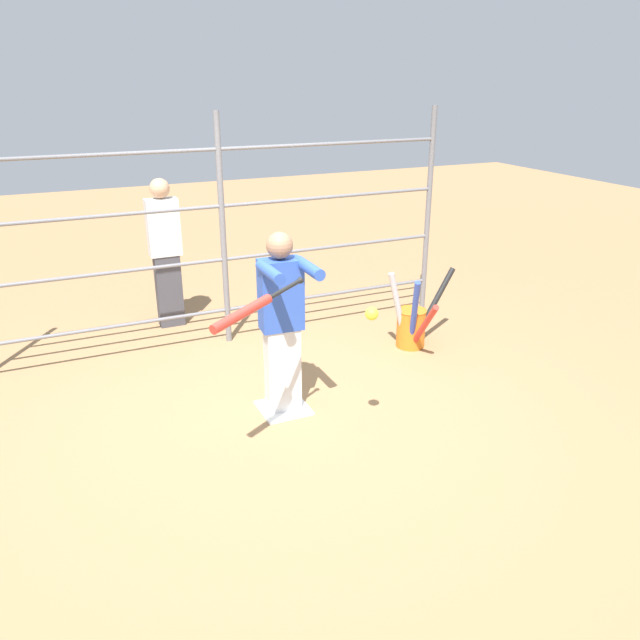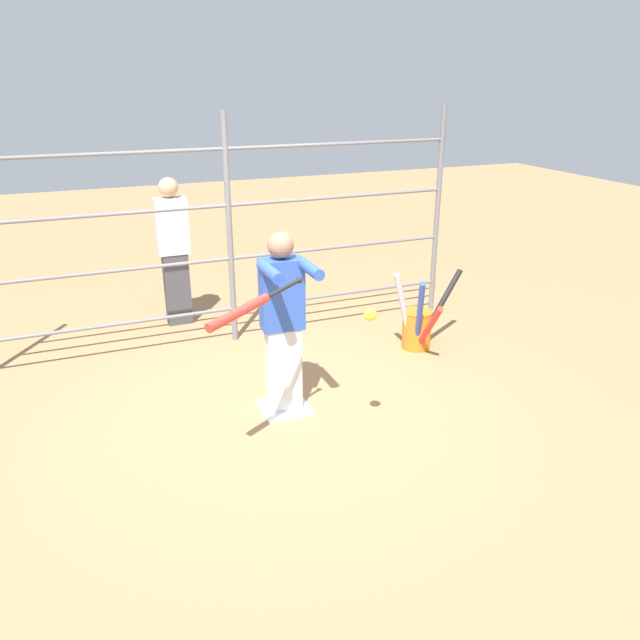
{
  "view_description": "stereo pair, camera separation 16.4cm",
  "coord_description": "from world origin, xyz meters",
  "px_view_note": "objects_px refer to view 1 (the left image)",
  "views": [
    {
      "loc": [
        1.63,
        4.35,
        2.64
      ],
      "look_at": [
        -0.21,
        0.29,
        0.88
      ],
      "focal_mm": 35.0,
      "sensor_mm": 36.0,
      "label": 1
    },
    {
      "loc": [
        1.47,
        4.41,
        2.64
      ],
      "look_at": [
        -0.21,
        0.29,
        0.88
      ],
      "focal_mm": 35.0,
      "sensor_mm": 36.0,
      "label": 2
    }
  ],
  "objects_px": {
    "bystander_behind_fence": "(165,251)",
    "batter": "(282,319)",
    "baseball_bat_swinging": "(250,309)",
    "bat_bucket": "(413,324)",
    "softball_in_flight": "(372,314)"
  },
  "relations": [
    {
      "from": "batter",
      "to": "bystander_behind_fence",
      "type": "distance_m",
      "value": 2.37
    },
    {
      "from": "bat_bucket",
      "to": "bystander_behind_fence",
      "type": "xyz_separation_m",
      "value": [
        2.14,
        -1.65,
        0.6
      ]
    },
    {
      "from": "batter",
      "to": "bat_bucket",
      "type": "xyz_separation_m",
      "value": [
        -1.68,
        -0.68,
        -0.57
      ]
    },
    {
      "from": "bystander_behind_fence",
      "to": "softball_in_flight",
      "type": "bearing_deg",
      "value": 106.02
    },
    {
      "from": "baseball_bat_swinging",
      "to": "bat_bucket",
      "type": "relative_size",
      "value": 0.91
    },
    {
      "from": "baseball_bat_swinging",
      "to": "batter",
      "type": "bearing_deg",
      "value": -125.38
    },
    {
      "from": "softball_in_flight",
      "to": "bystander_behind_fence",
      "type": "height_order",
      "value": "bystander_behind_fence"
    },
    {
      "from": "bat_bucket",
      "to": "bystander_behind_fence",
      "type": "distance_m",
      "value": 2.77
    },
    {
      "from": "bystander_behind_fence",
      "to": "batter",
      "type": "bearing_deg",
      "value": 101.09
    },
    {
      "from": "bystander_behind_fence",
      "to": "bat_bucket",
      "type": "bearing_deg",
      "value": 142.32
    },
    {
      "from": "batter",
      "to": "bat_bucket",
      "type": "relative_size",
      "value": 1.71
    },
    {
      "from": "baseball_bat_swinging",
      "to": "bystander_behind_fence",
      "type": "bearing_deg",
      "value": -90.31
    },
    {
      "from": "batter",
      "to": "softball_in_flight",
      "type": "height_order",
      "value": "batter"
    },
    {
      "from": "baseball_bat_swinging",
      "to": "bystander_behind_fence",
      "type": "relative_size",
      "value": 0.5
    },
    {
      "from": "batter",
      "to": "baseball_bat_swinging",
      "type": "xyz_separation_m",
      "value": [
        0.47,
        0.67,
        0.38
      ]
    }
  ]
}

